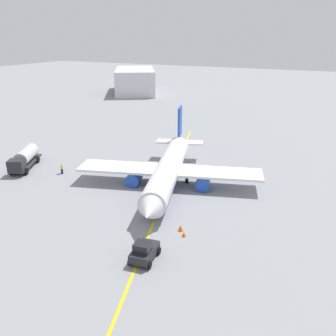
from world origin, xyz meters
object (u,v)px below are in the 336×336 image
Objects in this scene: pushback_tug at (144,251)px; refueling_worker at (62,169)px; airplane at (169,170)px; fuel_tanker at (25,158)px; safety_cone_wingtip at (184,234)px; safety_cone_nose at (181,228)px.

pushback_tug is 2.23× the size of refueling_worker.
airplane reaches higher than fuel_tanker.
refueling_worker is 3.06× the size of safety_cone_wingtip.
refueling_worker is (-14.77, -24.01, -0.19)m from pushback_tug.
airplane is 3.20× the size of fuel_tanker.
pushback_tug is 28.19m from refueling_worker.
refueling_worker reaches higher than safety_cone_nose.
fuel_tanker reaches higher than refueling_worker.
pushback_tug is at bearing 65.83° from fuel_tanker.
fuel_tanker is at bearing -102.70° from safety_cone_nose.
safety_cone_nose is (7.29, 32.38, -1.36)m from fuel_tanker.
safety_cone_wingtip is at bearing 41.26° from safety_cone_nose.
refueling_worker is 26.17m from safety_cone_nose.
refueling_worker is at bearing -107.67° from safety_cone_nose.
safety_cone_nose is (-6.82, 0.92, -0.65)m from pushback_tug.
safety_cone_nose is (11.28, 7.13, -2.19)m from airplane.
fuel_tanker is 34.49m from pushback_tug.
safety_cone_nose is at bearing 77.30° from fuel_tanker.
safety_cone_wingtip is at bearing 33.08° from airplane.
safety_cone_wingtip is (12.24, 7.97, -2.27)m from airplane.
airplane is 14.79m from safety_cone_wingtip.
safety_cone_wingtip is (8.26, 33.22, -1.43)m from fuel_tanker.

